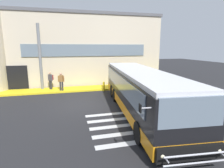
{
  "coord_description": "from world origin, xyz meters",
  "views": [
    {
      "loc": [
        -1.2,
        -12.71,
        4.12
      ],
      "look_at": [
        1.97,
        -0.41,
        1.5
      ],
      "focal_mm": 28.77,
      "sensor_mm": 36.0,
      "label": 1
    }
  ],
  "objects_px": {
    "entry_support_column": "(40,57)",
    "bus_main_foreground": "(140,92)",
    "passenger_near_column": "(51,79)",
    "safety_bollard_yellow": "(104,86)",
    "passenger_by_doorway": "(61,81)"
  },
  "relations": [
    {
      "from": "bus_main_foreground",
      "to": "passenger_near_column",
      "type": "xyz_separation_m",
      "value": [
        -5.96,
        7.48,
        -0.22
      ]
    },
    {
      "from": "bus_main_foreground",
      "to": "safety_bollard_yellow",
      "type": "height_order",
      "value": "bus_main_foreground"
    },
    {
      "from": "passenger_by_doorway",
      "to": "bus_main_foreground",
      "type": "bearing_deg",
      "value": -53.24
    },
    {
      "from": "entry_support_column",
      "to": "bus_main_foreground",
      "type": "xyz_separation_m",
      "value": [
        6.78,
        -7.84,
        -1.86
      ]
    },
    {
      "from": "bus_main_foreground",
      "to": "passenger_near_column",
      "type": "relative_size",
      "value": 7.14
    },
    {
      "from": "passenger_near_column",
      "to": "safety_bollard_yellow",
      "type": "relative_size",
      "value": 1.86
    },
    {
      "from": "bus_main_foreground",
      "to": "passenger_near_column",
      "type": "bearing_deg",
      "value": 128.55
    },
    {
      "from": "passenger_near_column",
      "to": "bus_main_foreground",
      "type": "bearing_deg",
      "value": -51.45
    },
    {
      "from": "passenger_near_column",
      "to": "safety_bollard_yellow",
      "type": "height_order",
      "value": "passenger_near_column"
    },
    {
      "from": "bus_main_foreground",
      "to": "safety_bollard_yellow",
      "type": "bearing_deg",
      "value": 100.2
    },
    {
      "from": "entry_support_column",
      "to": "passenger_by_doorway",
      "type": "xyz_separation_m",
      "value": [
        1.81,
        -1.17,
        -2.12
      ]
    },
    {
      "from": "passenger_by_doorway",
      "to": "entry_support_column",
      "type": "bearing_deg",
      "value": 146.99
    },
    {
      "from": "entry_support_column",
      "to": "safety_bollard_yellow",
      "type": "xyz_separation_m",
      "value": [
        5.7,
        -1.8,
        -2.75
      ]
    },
    {
      "from": "passenger_near_column",
      "to": "safety_bollard_yellow",
      "type": "xyz_separation_m",
      "value": [
        4.87,
        -1.44,
        -0.66
      ]
    },
    {
      "from": "bus_main_foreground",
      "to": "passenger_by_doorway",
      "type": "distance_m",
      "value": 8.32
    }
  ]
}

